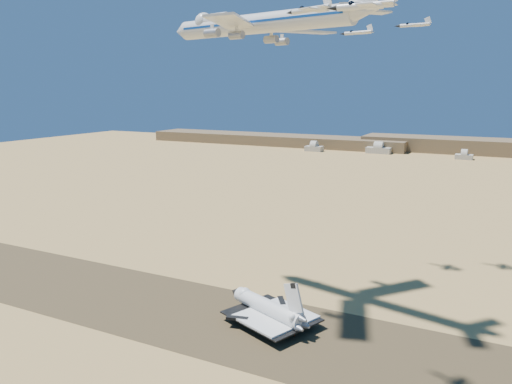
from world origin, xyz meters
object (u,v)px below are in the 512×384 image
at_px(shuttle, 267,309).
at_px(crew_a, 274,328).
at_px(chase_jet_b, 364,5).
at_px(chase_jet_a, 310,9).
at_px(crew_c, 295,334).
at_px(chase_jet_d, 414,25).
at_px(carrier_747, 254,24).
at_px(crew_b, 283,330).
at_px(chase_jet_c, 357,33).

height_order(shuttle, crew_a, shuttle).
bearing_deg(chase_jet_b, chase_jet_a, 135.94).
xyz_separation_m(crew_c, chase_jet_b, (28.83, -39.15, 93.74)).
bearing_deg(chase_jet_d, crew_a, -102.22).
xyz_separation_m(carrier_747, chase_jet_a, (37.18, -42.92, -3.36)).
bearing_deg(crew_b, chase_jet_d, -32.27).
height_order(crew_b, chase_jet_d, chase_jet_d).
distance_m(crew_b, chase_jet_c, 125.85).
relative_size(crew_b, chase_jet_a, 0.12).
bearing_deg(crew_b, shuttle, 42.44).
bearing_deg(shuttle, chase_jet_a, -24.97).
bearing_deg(crew_a, chase_jet_c, 5.59).
bearing_deg(chase_jet_d, shuttle, -105.81).
relative_size(shuttle, chase_jet_d, 2.45).
xyz_separation_m(chase_jet_a, chase_jet_b, (18.73, -20.33, -3.22)).
bearing_deg(chase_jet_b, carrier_747, 134.77).
height_order(crew_c, chase_jet_d, chase_jet_d).
relative_size(shuttle, crew_b, 21.40).
height_order(crew_a, chase_jet_c, chase_jet_c).
distance_m(crew_c, chase_jet_b, 105.60).
relative_size(crew_a, chase_jet_c, 0.10).
distance_m(chase_jet_a, chase_jet_b, 27.83).
height_order(crew_c, chase_jet_a, chase_jet_a).
relative_size(chase_jet_a, chase_jet_d, 0.93).
distance_m(chase_jet_b, chase_jet_c, 119.68).
relative_size(carrier_747, chase_jet_d, 5.64).
bearing_deg(carrier_747, crew_b, -33.78).
height_order(chase_jet_a, chase_jet_b, chase_jet_a).
xyz_separation_m(crew_c, chase_jet_d, (16.62, 87.10, 104.38)).
bearing_deg(carrier_747, chase_jet_b, -36.38).
height_order(crew_b, chase_jet_c, chase_jet_c).
distance_m(shuttle, chase_jet_d, 132.83).
distance_m(shuttle, carrier_747, 99.34).
relative_size(shuttle, chase_jet_a, 2.63).
height_order(shuttle, chase_jet_a, chase_jet_a).
xyz_separation_m(carrier_747, chase_jet_c, (22.71, 51.49, 0.87)).
height_order(crew_a, chase_jet_d, chase_jet_d).
relative_size(carrier_747, crew_b, 49.16).
bearing_deg(chase_jet_a, chase_jet_b, -26.98).
bearing_deg(chase_jet_c, chase_jet_d, 40.13).
xyz_separation_m(chase_jet_b, chase_jet_c, (-33.20, 114.74, 7.45)).
bearing_deg(crew_b, crew_c, -118.96).
distance_m(carrier_747, chase_jet_b, 84.67).
height_order(shuttle, chase_jet_b, chase_jet_b).
bearing_deg(chase_jet_d, carrier_747, -121.16).
xyz_separation_m(carrier_747, crew_c, (27.08, -24.10, -100.32)).
bearing_deg(crew_a, crew_b, -80.28).
distance_m(shuttle, chase_jet_a, 98.61).
relative_size(shuttle, chase_jet_b, 2.66).
bearing_deg(carrier_747, chase_jet_d, 67.41).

